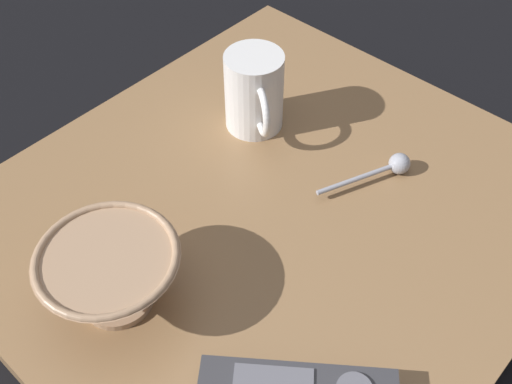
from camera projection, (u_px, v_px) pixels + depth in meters
ground_plane at (273, 226)px, 0.74m from camera, size 6.00×6.00×0.00m
table at (274, 216)px, 0.73m from camera, size 0.64×0.59×0.04m
cereal_bowl at (112, 276)px, 0.60m from camera, size 0.14×0.14×0.08m
coffee_mug at (255, 92)px, 0.77m from camera, size 0.08×0.10×0.10m
teaspoon at (392, 166)px, 0.74m from camera, size 0.12×0.06×0.03m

